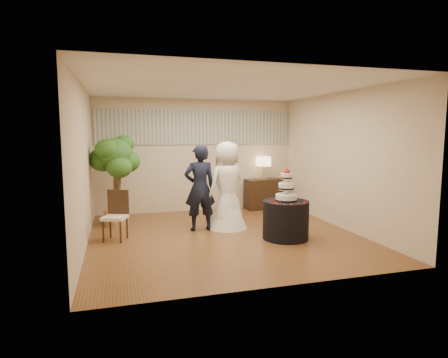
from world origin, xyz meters
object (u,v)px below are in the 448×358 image
object	(u,v)px
cake_table	(286,220)
side_chair	(115,216)
ficus_tree	(115,180)
table_lamp	(263,168)
bride	(227,185)
groom	(200,188)
console	(263,194)
wedding_cake	(286,185)

from	to	relation	value
cake_table	side_chair	distance (m)	3.15
ficus_tree	side_chair	bearing A→B (deg)	-90.94
table_lamp	side_chair	bearing A→B (deg)	-151.92
bride	table_lamp	xyz separation A→B (m)	(1.46, 1.65, 0.17)
groom	cake_table	bearing A→B (deg)	142.35
side_chair	bride	bearing A→B (deg)	29.96
bride	table_lamp	bearing A→B (deg)	-153.72
table_lamp	side_chair	xyz separation A→B (m)	(-3.70, -1.97, -0.61)
groom	ficus_tree	bearing A→B (deg)	-30.97
cake_table	console	distance (m)	2.80
bride	table_lamp	size ratio (longest dim) A/B	3.10
bride	wedding_cake	world-z (taller)	bride
bride	ficus_tree	size ratio (longest dim) A/B	0.92
ficus_tree	side_chair	xyz separation A→B (m)	(-0.02, -1.23, -0.52)
bride	ficus_tree	world-z (taller)	ficus_tree
bride	cake_table	world-z (taller)	bride
console	side_chair	distance (m)	4.19
wedding_cake	console	distance (m)	2.87
table_lamp	side_chair	distance (m)	4.24
bride	wedding_cake	xyz separation A→B (m)	(0.82, -1.07, 0.12)
table_lamp	console	bearing A→B (deg)	0.00
table_lamp	ficus_tree	size ratio (longest dim) A/B	0.30
side_chair	console	bearing A→B (deg)	49.79
ficus_tree	side_chair	distance (m)	1.33
ficus_tree	console	bearing A→B (deg)	11.49
console	ficus_tree	distance (m)	3.80
cake_table	side_chair	size ratio (longest dim) A/B	0.93
groom	wedding_cake	xyz separation A→B (m)	(1.40, -1.04, 0.15)
console	groom	bearing A→B (deg)	-148.53
console	ficus_tree	bearing A→B (deg)	-176.55
cake_table	wedding_cake	xyz separation A→B (m)	(0.00, 0.00, 0.66)
table_lamp	side_chair	size ratio (longest dim) A/B	0.63
table_lamp	side_chair	world-z (taller)	table_lamp
console	side_chair	world-z (taller)	side_chair
groom	wedding_cake	world-z (taller)	groom
wedding_cake	cake_table	bearing A→B (deg)	0.00
cake_table	table_lamp	bearing A→B (deg)	76.78
cake_table	groom	bearing A→B (deg)	143.50
wedding_cake	side_chair	world-z (taller)	wedding_cake
cake_table	ficus_tree	distance (m)	3.68
ficus_tree	cake_table	bearing A→B (deg)	-33.03
console	table_lamp	size ratio (longest dim) A/B	1.61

